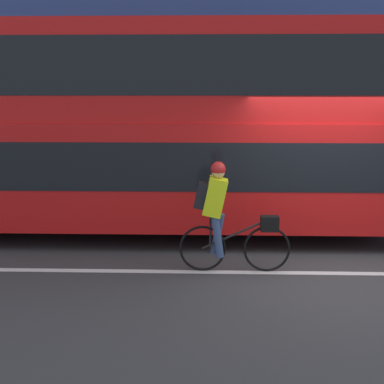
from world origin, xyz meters
name	(u,v)px	position (x,y,z in m)	size (l,w,h in m)	color
ground_plane	(334,271)	(0.00, 0.00, 0.00)	(80.00, 80.00, 0.00)	#38383A
road_center_line	(336,273)	(0.00, -0.12, 0.00)	(50.00, 0.14, 0.01)	silver
sidewalk_curb	(288,201)	(0.00, 4.64, 0.08)	(60.00, 1.94, 0.15)	gray
building_facade	(287,28)	(0.00, 5.76, 4.06)	(60.00, 0.30, 8.13)	#33478C
bus	(126,121)	(-3.31, 1.96, 2.06)	(9.73, 2.44, 3.70)	black
cyclist_on_bike	(223,213)	(-1.63, -0.06, 0.87)	(1.61, 0.32, 1.61)	black
trash_bin	(366,179)	(1.73, 4.54, 0.61)	(0.52, 0.52, 0.92)	#262628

